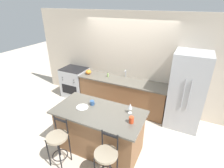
{
  "coord_description": "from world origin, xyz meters",
  "views": [
    {
      "loc": [
        1.68,
        -3.8,
        2.93
      ],
      "look_at": [
        0.08,
        -0.48,
        1.15
      ],
      "focal_mm": 28.0,
      "sensor_mm": 36.0,
      "label": 1
    }
  ],
  "objects_px": {
    "bar_stool_far": "(106,158)",
    "soap_bottle": "(108,75)",
    "wine_glass": "(130,106)",
    "pumpkin_decoration": "(88,72)",
    "oven_range": "(75,82)",
    "tumbler_cup": "(131,120)",
    "dinner_plate": "(82,107)",
    "bar_stool_near": "(58,141)",
    "refrigerator": "(187,91)",
    "coffee_mug": "(92,103)"
  },
  "relations": [
    {
      "from": "tumbler_cup",
      "to": "soap_bottle",
      "type": "bearing_deg",
      "value": 127.62
    },
    {
      "from": "wine_glass",
      "to": "coffee_mug",
      "type": "height_order",
      "value": "wine_glass"
    },
    {
      "from": "refrigerator",
      "to": "tumbler_cup",
      "type": "distance_m",
      "value": 1.88
    },
    {
      "from": "coffee_mug",
      "to": "tumbler_cup",
      "type": "distance_m",
      "value": 0.96
    },
    {
      "from": "bar_stool_far",
      "to": "soap_bottle",
      "type": "relative_size",
      "value": 7.3
    },
    {
      "from": "dinner_plate",
      "to": "coffee_mug",
      "type": "relative_size",
      "value": 2.01
    },
    {
      "from": "refrigerator",
      "to": "wine_glass",
      "type": "relative_size",
      "value": 9.15
    },
    {
      "from": "coffee_mug",
      "to": "pumpkin_decoration",
      "type": "xyz_separation_m",
      "value": [
        -1.06,
        1.5,
        -0.03
      ]
    },
    {
      "from": "refrigerator",
      "to": "pumpkin_decoration",
      "type": "relative_size",
      "value": 11.09
    },
    {
      "from": "bar_stool_near",
      "to": "pumpkin_decoration",
      "type": "height_order",
      "value": "pumpkin_decoration"
    },
    {
      "from": "wine_glass",
      "to": "pumpkin_decoration",
      "type": "relative_size",
      "value": 1.21
    },
    {
      "from": "bar_stool_near",
      "to": "bar_stool_far",
      "type": "relative_size",
      "value": 1.0
    },
    {
      "from": "pumpkin_decoration",
      "to": "soap_bottle",
      "type": "bearing_deg",
      "value": 5.64
    },
    {
      "from": "refrigerator",
      "to": "soap_bottle",
      "type": "relative_size",
      "value": 13.9
    },
    {
      "from": "bar_stool_far",
      "to": "dinner_plate",
      "type": "distance_m",
      "value": 1.13
    },
    {
      "from": "soap_bottle",
      "to": "oven_range",
      "type": "bearing_deg",
      "value": -179.41
    },
    {
      "from": "wine_glass",
      "to": "tumbler_cup",
      "type": "xyz_separation_m",
      "value": [
        0.13,
        -0.28,
        -0.09
      ]
    },
    {
      "from": "oven_range",
      "to": "pumpkin_decoration",
      "type": "distance_m",
      "value": 0.76
    },
    {
      "from": "bar_stool_far",
      "to": "dinner_plate",
      "type": "xyz_separation_m",
      "value": [
        -0.86,
        0.61,
        0.4
      ]
    },
    {
      "from": "soap_bottle",
      "to": "pumpkin_decoration",
      "type": "bearing_deg",
      "value": -174.36
    },
    {
      "from": "coffee_mug",
      "to": "pumpkin_decoration",
      "type": "distance_m",
      "value": 1.84
    },
    {
      "from": "bar_stool_far",
      "to": "soap_bottle",
      "type": "distance_m",
      "value": 2.66
    },
    {
      "from": "wine_glass",
      "to": "coffee_mug",
      "type": "xyz_separation_m",
      "value": [
        -0.81,
        -0.07,
        -0.1
      ]
    },
    {
      "from": "coffee_mug",
      "to": "soap_bottle",
      "type": "distance_m",
      "value": 1.62
    },
    {
      "from": "oven_range",
      "to": "bar_stool_near",
      "type": "xyz_separation_m",
      "value": [
        1.38,
        -2.38,
        0.08
      ]
    },
    {
      "from": "bar_stool_far",
      "to": "wine_glass",
      "type": "relative_size",
      "value": 4.8
    },
    {
      "from": "wine_glass",
      "to": "pumpkin_decoration",
      "type": "height_order",
      "value": "wine_glass"
    },
    {
      "from": "refrigerator",
      "to": "coffee_mug",
      "type": "xyz_separation_m",
      "value": [
        -1.73,
        -1.5,
        0.04
      ]
    },
    {
      "from": "bar_stool_near",
      "to": "dinner_plate",
      "type": "bearing_deg",
      "value": 78.84
    },
    {
      "from": "coffee_mug",
      "to": "refrigerator",
      "type": "bearing_deg",
      "value": 40.9
    },
    {
      "from": "dinner_plate",
      "to": "tumbler_cup",
      "type": "bearing_deg",
      "value": -1.79
    },
    {
      "from": "oven_range",
      "to": "wine_glass",
      "type": "relative_size",
      "value": 4.6
    },
    {
      "from": "dinner_plate",
      "to": "coffee_mug",
      "type": "distance_m",
      "value": 0.22
    },
    {
      "from": "bar_stool_far",
      "to": "tumbler_cup",
      "type": "distance_m",
      "value": 0.77
    },
    {
      "from": "oven_range",
      "to": "tumbler_cup",
      "type": "height_order",
      "value": "tumbler_cup"
    },
    {
      "from": "bar_stool_far",
      "to": "wine_glass",
      "type": "height_order",
      "value": "wine_glass"
    },
    {
      "from": "pumpkin_decoration",
      "to": "bar_stool_far",
      "type": "bearing_deg",
      "value": -51.95
    },
    {
      "from": "bar_stool_near",
      "to": "bar_stool_far",
      "type": "height_order",
      "value": "same"
    },
    {
      "from": "oven_range",
      "to": "pumpkin_decoration",
      "type": "relative_size",
      "value": 5.58
    },
    {
      "from": "pumpkin_decoration",
      "to": "soap_bottle",
      "type": "distance_m",
      "value": 0.64
    },
    {
      "from": "oven_range",
      "to": "refrigerator",
      "type": "bearing_deg",
      "value": -0.9
    },
    {
      "from": "bar_stool_near",
      "to": "tumbler_cup",
      "type": "relative_size",
      "value": 8.06
    },
    {
      "from": "oven_range",
      "to": "tumbler_cup",
      "type": "xyz_separation_m",
      "value": [
        2.58,
        -1.76,
        0.53
      ]
    },
    {
      "from": "tumbler_cup",
      "to": "wine_glass",
      "type": "bearing_deg",
      "value": 114.71
    },
    {
      "from": "coffee_mug",
      "to": "pumpkin_decoration",
      "type": "bearing_deg",
      "value": 125.23
    },
    {
      "from": "bar_stool_near",
      "to": "soap_bottle",
      "type": "bearing_deg",
      "value": 94.04
    },
    {
      "from": "oven_range",
      "to": "coffee_mug",
      "type": "bearing_deg",
      "value": -43.37
    },
    {
      "from": "bar_stool_far",
      "to": "oven_range",
      "type": "bearing_deg",
      "value": 135.41
    },
    {
      "from": "wine_glass",
      "to": "oven_range",
      "type": "bearing_deg",
      "value": 148.86
    },
    {
      "from": "wine_glass",
      "to": "tumbler_cup",
      "type": "bearing_deg",
      "value": -65.29
    }
  ]
}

